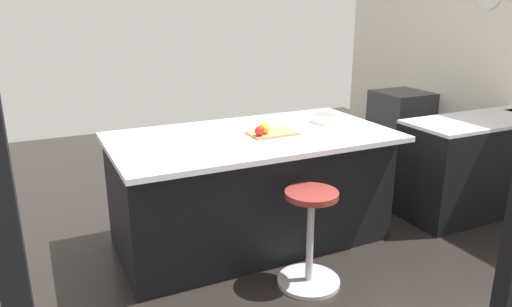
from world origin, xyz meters
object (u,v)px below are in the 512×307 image
at_px(cutting_board, 272,133).
at_px(fruit_bowl, 325,118).
at_px(oven_range, 400,126).
at_px(apple_yellow, 264,128).
at_px(kitchen_island, 251,188).
at_px(stool_by_window, 310,241).
at_px(apple_red, 259,131).

bearing_deg(cutting_board, fruit_bowl, -165.71).
bearing_deg(cutting_board, oven_range, -152.74).
distance_m(apple_yellow, fruit_bowl, 0.67).
xyz_separation_m(kitchen_island, fruit_bowl, (-0.71, -0.05, 0.49)).
xyz_separation_m(kitchen_island, apple_yellow, (-0.06, 0.12, 0.52)).
bearing_deg(cutting_board, stool_by_window, 86.19).
bearing_deg(stool_by_window, apple_yellow, -87.20).
bearing_deg(stool_by_window, oven_range, -142.31).
bearing_deg(apple_red, fruit_bowl, -163.70).
bearing_deg(oven_range, cutting_board, 27.26).
xyz_separation_m(cutting_board, apple_red, (0.14, 0.06, 0.05)).
bearing_deg(stool_by_window, fruit_bowl, -127.62).
xyz_separation_m(stool_by_window, apple_yellow, (0.03, -0.64, 0.66)).
distance_m(oven_range, cutting_board, 2.78).
relative_size(oven_range, apple_yellow, 9.71).
relative_size(stool_by_window, apple_yellow, 7.80).
height_order(oven_range, fruit_bowl, fruit_bowl).
xyz_separation_m(cutting_board, fruit_bowl, (-0.58, -0.15, 0.03)).
bearing_deg(stool_by_window, kitchen_island, -83.11).
distance_m(stool_by_window, apple_yellow, 0.92).
distance_m(stool_by_window, cutting_board, 0.89).
relative_size(cutting_board, fruit_bowl, 1.55).
relative_size(oven_range, fruit_bowl, 3.70).
distance_m(oven_range, fruit_bowl, 2.22).
relative_size(apple_red, fruit_bowl, 0.32).
distance_m(kitchen_island, fruit_bowl, 0.87).
bearing_deg(kitchen_island, fruit_bowl, -176.37).
height_order(oven_range, stool_by_window, oven_range).
height_order(stool_by_window, apple_red, apple_red).
bearing_deg(apple_red, kitchen_island, -91.32).
relative_size(cutting_board, apple_yellow, 4.06).
height_order(apple_yellow, fruit_bowl, apple_yellow).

